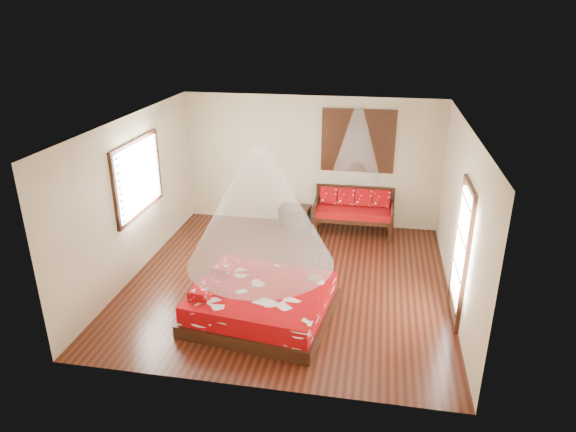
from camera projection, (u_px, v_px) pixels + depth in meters
name	position (u px, v px, depth m)	size (l,w,h in m)	color
room	(288.00, 207.00, 8.49)	(5.54, 5.54, 2.84)	#33100B
bed	(261.00, 303.00, 7.90)	(2.29, 2.12, 0.64)	black
daybed	(354.00, 209.00, 10.83)	(1.67, 0.74, 0.94)	black
storage_chest	(295.00, 216.00, 11.21)	(0.69, 0.54, 0.45)	black
shutter_panel	(358.00, 141.00, 10.62)	(1.52, 0.06, 1.32)	black
window_left	(139.00, 177.00, 9.01)	(0.10, 1.74, 1.34)	black
glazed_door	(461.00, 254.00, 7.62)	(0.08, 1.02, 2.16)	black
wine_tray	(314.00, 276.00, 8.06)	(0.23, 0.23, 0.19)	brown
mosquito_net_main	(260.00, 206.00, 7.29)	(2.17, 2.17, 1.80)	white
mosquito_net_daybed	(357.00, 142.00, 10.15)	(1.01, 1.01, 1.50)	white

